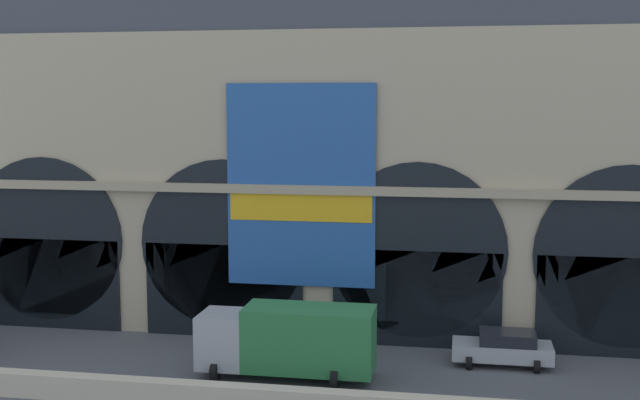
# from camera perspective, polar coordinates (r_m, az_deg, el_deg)

# --- Properties ---
(ground_plane) EXTENTS (200.00, 200.00, 0.00)m
(ground_plane) POSITION_cam_1_polar(r_m,az_deg,el_deg) (35.69, -1.57, -12.24)
(ground_plane) COLOR #54565B
(quay_parapet_wall) EXTENTS (90.00, 0.70, 0.97)m
(quay_parapet_wall) POSITION_cam_1_polar(r_m,az_deg,el_deg) (31.55, -3.21, -13.94)
(quay_parapet_wall) COLOR beige
(quay_parapet_wall) RESTS_ON ground
(station_building) EXTENTS (49.77, 5.26, 19.83)m
(station_building) POSITION_cam_1_polar(r_m,az_deg,el_deg) (41.06, 0.53, 3.95)
(station_building) COLOR #BCAD8C
(station_building) RESTS_ON ground
(box_truck_center) EXTENTS (7.50, 2.91, 3.12)m
(box_truck_center) POSITION_cam_1_polar(r_m,az_deg,el_deg) (34.79, -2.23, -9.81)
(box_truck_center) COLOR #ADB2B7
(box_truck_center) RESTS_ON ground
(car_mideast) EXTENTS (4.40, 2.22, 1.55)m
(car_mideast) POSITION_cam_1_polar(r_m,az_deg,el_deg) (37.55, 12.84, -10.15)
(car_mideast) COLOR #ADB2B7
(car_mideast) RESTS_ON ground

